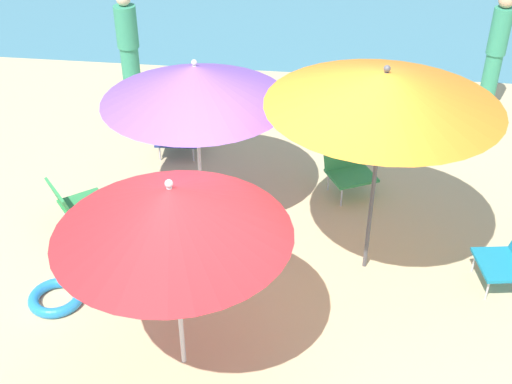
# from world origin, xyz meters

# --- Properties ---
(ground_plane) EXTENTS (40.00, 40.00, 0.00)m
(ground_plane) POSITION_xyz_m (0.00, 0.00, 0.00)
(ground_plane) COLOR #D3BC8C
(umbrella_orange) EXTENTS (2.06, 2.06, 2.14)m
(umbrella_orange) POSITION_xyz_m (0.96, 0.71, 1.93)
(umbrella_orange) COLOR #4C4C51
(umbrella_orange) RESTS_ON ground_plane
(umbrella_red) EXTENTS (1.79, 1.79, 1.82)m
(umbrella_red) POSITION_xyz_m (-0.56, -0.75, 1.55)
(umbrella_red) COLOR silver
(umbrella_red) RESTS_ON ground_plane
(umbrella_purple) EXTENTS (1.96, 1.96, 1.76)m
(umbrella_purple) POSITION_xyz_m (-0.86, 1.53, 1.51)
(umbrella_purple) COLOR silver
(umbrella_purple) RESTS_ON ground_plane
(beach_chair_a) EXTENTS (0.78, 0.77, 0.55)m
(beach_chair_a) POSITION_xyz_m (-2.10, 0.99, 0.28)
(beach_chair_a) COLOR #33934C
(beach_chair_a) RESTS_ON ground_plane
(beach_chair_b) EXTENTS (0.57, 0.65, 0.62)m
(beach_chair_b) POSITION_xyz_m (-1.39, 2.80, 0.30)
(beach_chair_b) COLOR navy
(beach_chair_b) RESTS_ON ground_plane
(beach_chair_c) EXTENTS (0.68, 0.70, 0.64)m
(beach_chair_c) POSITION_xyz_m (0.75, 2.08, 0.35)
(beach_chair_c) COLOR #33934C
(beach_chair_c) RESTS_ON ground_plane
(person_a) EXTENTS (0.47, 0.57, 0.96)m
(person_a) POSITION_xyz_m (-1.38, 0.26, 0.49)
(person_a) COLOR #DB3866
(person_a) RESTS_ON ground_plane
(person_b) EXTENTS (0.31, 0.31, 1.60)m
(person_b) POSITION_xyz_m (-2.40, 4.14, 0.80)
(person_b) COLOR #389970
(person_b) RESTS_ON ground_plane
(person_c) EXTENTS (0.26, 0.26, 1.72)m
(person_c) POSITION_xyz_m (2.66, 4.35, 0.89)
(person_c) COLOR #389970
(person_c) RESTS_ON ground_plane
(swim_ring) EXTENTS (0.52, 0.52, 0.10)m
(swim_ring) POSITION_xyz_m (-1.90, -0.19, 0.05)
(swim_ring) COLOR #238CD8
(swim_ring) RESTS_ON ground_plane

